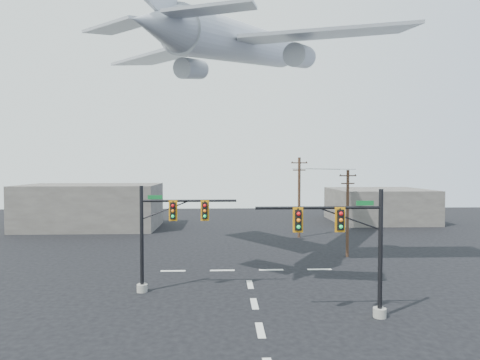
{
  "coord_description": "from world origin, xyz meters",
  "views": [
    {
      "loc": [
        -1.89,
        -20.42,
        8.52
      ],
      "look_at": [
        -0.85,
        5.0,
        7.63
      ],
      "focal_mm": 30.0,
      "sensor_mm": 36.0,
      "label": 1
    }
  ],
  "objects_px": {
    "utility_pole_a": "(348,211)",
    "airliner": "(243,44)",
    "signal_mast_near": "(354,249)",
    "signal_mast_far": "(162,235)",
    "utility_pole_b": "(299,196)"
  },
  "relations": [
    {
      "from": "signal_mast_far",
      "to": "utility_pole_b",
      "type": "relative_size",
      "value": 0.75
    },
    {
      "from": "signal_mast_near",
      "to": "utility_pole_b",
      "type": "relative_size",
      "value": 0.77
    },
    {
      "from": "signal_mast_far",
      "to": "utility_pole_a",
      "type": "height_order",
      "value": "utility_pole_a"
    },
    {
      "from": "signal_mast_far",
      "to": "airliner",
      "type": "xyz_separation_m",
      "value": [
        5.86,
        8.06,
        15.23
      ]
    },
    {
      "from": "signal_mast_far",
      "to": "utility_pole_a",
      "type": "relative_size",
      "value": 0.88
    },
    {
      "from": "signal_mast_near",
      "to": "signal_mast_far",
      "type": "height_order",
      "value": "signal_mast_near"
    },
    {
      "from": "utility_pole_a",
      "to": "airliner",
      "type": "relative_size",
      "value": 0.29
    },
    {
      "from": "signal_mast_far",
      "to": "utility_pole_b",
      "type": "bearing_deg",
      "value": 56.92
    },
    {
      "from": "signal_mast_far",
      "to": "utility_pole_a",
      "type": "distance_m",
      "value": 18.55
    },
    {
      "from": "signal_mast_near",
      "to": "signal_mast_far",
      "type": "bearing_deg",
      "value": 155.56
    },
    {
      "from": "utility_pole_a",
      "to": "signal_mast_far",
      "type": "bearing_deg",
      "value": -153.1
    },
    {
      "from": "utility_pole_b",
      "to": "airliner",
      "type": "bearing_deg",
      "value": -122.11
    },
    {
      "from": "signal_mast_near",
      "to": "utility_pole_a",
      "type": "height_order",
      "value": "utility_pole_a"
    },
    {
      "from": "signal_mast_far",
      "to": "airliner",
      "type": "relative_size",
      "value": 0.26
    },
    {
      "from": "utility_pole_a",
      "to": "utility_pole_b",
      "type": "height_order",
      "value": "utility_pole_b"
    }
  ]
}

